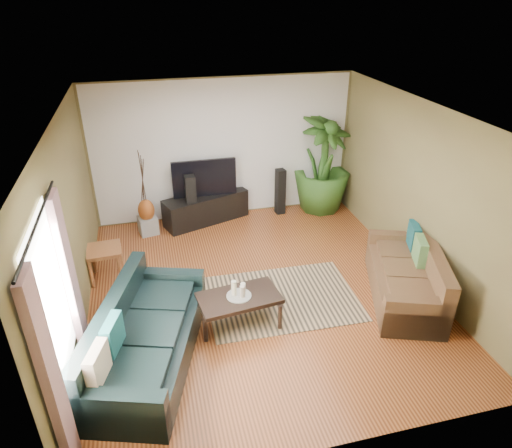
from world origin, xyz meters
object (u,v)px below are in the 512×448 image
object	(u,v)px
tv_stand	(206,208)
vase	(146,210)
television	(204,178)
side_table	(106,263)
coffee_table	(239,309)
potted_plant	(323,163)
pedestal	(148,225)
speaker_left	(191,202)
sofa_left	(148,333)
sofa_right	(405,272)
speaker_right	(280,192)

from	to	relation	value
tv_stand	vase	xyz separation A→B (m)	(-1.13, -0.23, 0.20)
television	side_table	size ratio (longest dim) A/B	2.25
coffee_table	potted_plant	xyz separation A→B (m)	(2.38, 3.14, 0.77)
television	pedestal	distance (m)	1.37
speaker_left	pedestal	distance (m)	0.91
speaker_left	sofa_left	bearing A→B (deg)	-107.77
side_table	television	bearing A→B (deg)	41.04
pedestal	speaker_left	bearing A→B (deg)	1.46
coffee_table	sofa_right	bearing A→B (deg)	-7.45
speaker_right	potted_plant	xyz separation A→B (m)	(0.87, 0.00, 0.52)
television	potted_plant	size ratio (longest dim) A/B	0.61
coffee_table	tv_stand	xyz separation A→B (m)	(0.01, 3.14, 0.05)
tv_stand	pedestal	world-z (taller)	tv_stand
sofa_left	speaker_right	bearing A→B (deg)	-19.65
speaker_left	side_table	world-z (taller)	speaker_left
sofa_right	tv_stand	world-z (taller)	sofa_right
tv_stand	speaker_left	distance (m)	0.44
potted_plant	sofa_right	bearing A→B (deg)	-88.21
potted_plant	pedestal	world-z (taller)	potted_plant
coffee_table	speaker_left	world-z (taller)	speaker_left
potted_plant	speaker_left	bearing A→B (deg)	-175.44
sofa_right	television	world-z (taller)	television
side_table	coffee_table	bearing A→B (deg)	-41.00
television	pedestal	world-z (taller)	television
sofa_right	side_table	size ratio (longest dim) A/B	3.59
tv_stand	speaker_left	size ratio (longest dim) A/B	1.56
speaker_right	potted_plant	distance (m)	1.01
sofa_right	vase	size ratio (longest dim) A/B	4.61
television	speaker_left	world-z (taller)	television
speaker_right	pedestal	xyz separation A→B (m)	(-2.63, -0.23, -0.30)
vase	side_table	bearing A→B (deg)	-117.03
sofa_left	sofa_right	world-z (taller)	same
potted_plant	tv_stand	bearing A→B (deg)	180.00
tv_stand	side_table	size ratio (longest dim) A/B	3.07
tv_stand	speaker_right	size ratio (longest dim) A/B	1.76
coffee_table	tv_stand	size ratio (longest dim) A/B	0.66
sofa_right	pedestal	world-z (taller)	sofa_right
coffee_table	pedestal	world-z (taller)	coffee_table
tv_stand	side_table	bearing A→B (deg)	-158.45
coffee_table	television	distance (m)	3.22
coffee_table	pedestal	xyz separation A→B (m)	(-1.12, 2.91, -0.06)
coffee_table	pedestal	distance (m)	3.12
sofa_right	speaker_left	xyz separation A→B (m)	(-2.77, 2.93, 0.10)
sofa_right	speaker_left	bearing A→B (deg)	-116.74
side_table	tv_stand	bearing A→B (deg)	41.04
coffee_table	television	bearing A→B (deg)	82.43
television	speaker_right	size ratio (longest dim) A/B	1.29
television	potted_plant	world-z (taller)	potted_plant
sofa_left	potted_plant	size ratio (longest dim) A/B	1.18
side_table	potted_plant	bearing A→B (deg)	20.65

